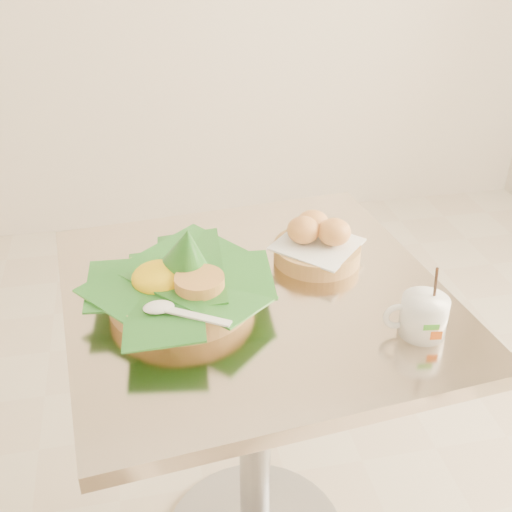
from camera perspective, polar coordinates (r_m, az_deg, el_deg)
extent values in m
cylinder|color=gray|center=(1.46, -0.09, -15.52)|extent=(0.07, 0.07, 0.69)
cube|color=beige|center=(1.22, -0.10, -3.71)|extent=(0.77, 0.77, 0.03)
cylinder|color=tan|center=(1.18, -6.67, -3.14)|extent=(0.27, 0.27, 0.04)
cone|color=#175119|center=(1.15, -6.27, 0.37)|extent=(0.13, 0.15, 0.14)
ellipsoid|color=yellow|center=(1.17, -8.62, -2.00)|extent=(0.10, 0.10, 0.06)
cylinder|color=#CC9347|center=(1.13, -5.04, -2.36)|extent=(0.09, 0.09, 0.02)
cylinder|color=tan|center=(1.31, 5.44, 0.35)|extent=(0.18, 0.18, 0.04)
cube|color=white|center=(1.30, 5.48, 1.05)|extent=(0.21, 0.21, 0.01)
ellipsoid|color=#B26229|center=(1.29, 4.24, 2.33)|extent=(0.07, 0.07, 0.05)
ellipsoid|color=#B26229|center=(1.28, 6.97, 2.13)|extent=(0.07, 0.07, 0.05)
ellipsoid|color=#B26229|center=(1.31, 5.08, 2.90)|extent=(0.07, 0.07, 0.05)
cylinder|color=white|center=(1.12, 14.68, -5.19)|extent=(0.08, 0.08, 0.07)
torus|color=white|center=(1.11, 12.45, -5.26)|extent=(0.05, 0.02, 0.05)
cylinder|color=#402212|center=(1.11, 14.89, -3.90)|extent=(0.07, 0.07, 0.01)
cylinder|color=black|center=(1.10, 15.63, -2.80)|extent=(0.03, 0.04, 0.10)
cube|color=green|center=(1.09, 15.33, -6.15)|extent=(0.03, 0.00, 0.01)
cube|color=orange|center=(1.10, 15.74, -6.84)|extent=(0.02, 0.00, 0.02)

